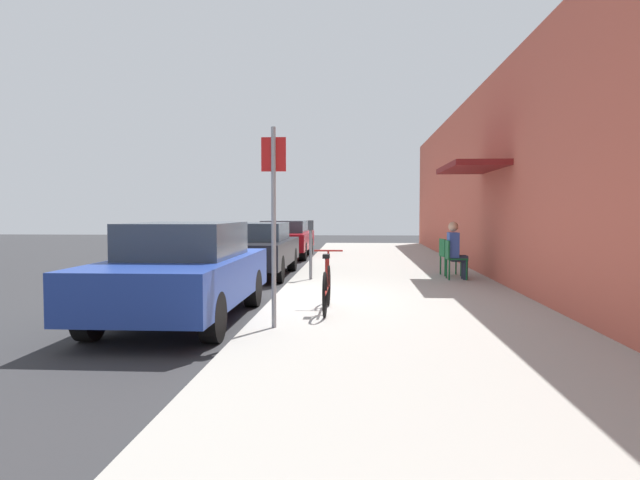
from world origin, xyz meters
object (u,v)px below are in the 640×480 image
Objects in this scene: parked_car_0 at (184,271)px; cafe_chair_0 at (453,257)px; parking_meter at (311,245)px; seated_patron_0 at (456,248)px; parked_car_2 at (285,238)px; bicycle_0 at (327,288)px; street_sign at (274,211)px; cafe_chair_1 at (447,254)px; parked_car_1 at (255,248)px.

cafe_chair_0 is (4.73, 4.56, -0.13)m from parked_car_0.
parking_meter is 1.02× the size of seated_patron_0.
parking_meter is 3.24m from seated_patron_0.
parked_car_2 is 11.86m from bicycle_0.
parked_car_0 is 1.69× the size of street_sign.
seated_patron_0 is (3.24, 0.22, -0.07)m from parking_meter.
cafe_chair_1 is at bearing 89.95° from cafe_chair_0.
cafe_chair_1 is at bearing 62.99° from street_sign.
seated_patron_0 is at bearing 58.21° from bicycle_0.
parked_car_1 is at bearing 163.55° from cafe_chair_0.
bicycle_0 is 1.97× the size of cafe_chair_0.
cafe_chair_1 is (3.18, 1.00, -0.26)m from parking_meter.
street_sign is at bearing -77.81° from parked_car_1.
parked_car_1 is 2.24m from parking_meter.
parked_car_2 is 8.79m from seated_patron_0.
parking_meter is 0.77× the size of bicycle_0.
parked_car_1 is 5.06× the size of cafe_chair_0.
street_sign reaches higher than parking_meter.
cafe_chair_1 is at bearing 17.48° from parking_meter.
street_sign is at bearing -120.64° from seated_patron_0.
parking_meter is (1.55, 4.34, 0.14)m from parked_car_0.
seated_patron_0 reaches higher than bicycle_0.
parked_car_0 is 6.57m from cafe_chair_0.
parked_car_2 is 3.33× the size of parking_meter.
street_sign is 1.52× the size of bicycle_0.
parked_car_2 is at bearing 101.54° from parking_meter.
cafe_chair_0 and cafe_chair_1 have the same top height.
parked_car_1 is 6.08m from bicycle_0.
parked_car_2 is at bearing 96.62° from street_sign.
parked_car_0 is 3.41× the size of seated_patron_0.
parked_car_2 reaches higher than bicycle_0.
cafe_chair_0 is at bearing -179.44° from seated_patron_0.
bicycle_0 is at bearing 63.51° from street_sign.
cafe_chair_1 is (4.73, -0.61, -0.08)m from parked_car_1.
cafe_chair_0 is at bearing -57.34° from parked_car_2.
street_sign is 6.50m from cafe_chair_0.
parked_car_0 is 1.00× the size of parked_car_2.
street_sign is at bearing -116.49° from bicycle_0.
bicycle_0 reaches higher than cafe_chair_1.
street_sign is 6.50m from seated_patron_0.
seated_patron_0 is at bearing 43.63° from parked_car_0.
street_sign is (1.50, -6.94, 0.93)m from parked_car_1.
parked_car_1 is at bearing 163.76° from seated_patron_0.
cafe_chair_1 is at bearing -54.35° from parked_car_2.
parked_car_0 is 11.94m from parked_car_2.
cafe_chair_1 is (4.73, -6.59, -0.07)m from parked_car_2.
parked_car_0 is 6.61m from seated_patron_0.
parked_car_1 is 1.00× the size of parked_car_2.
street_sign is 1.82m from bicycle_0.
parked_car_0 reaches higher than bicycle_0.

